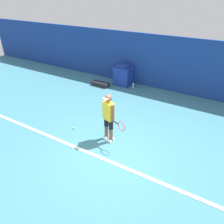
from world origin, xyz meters
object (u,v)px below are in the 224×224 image
object	(u,v)px
tennis_ball	(74,128)
equipment_bag	(100,84)
covered_chair	(123,75)
tennis_player	(109,116)
water_bottle	(133,85)

from	to	relation	value
tennis_ball	equipment_bag	xyz separation A→B (m)	(-1.29, 3.59, 0.06)
covered_chair	equipment_bag	size ratio (longest dim) A/B	1.13
tennis_player	tennis_ball	xyz separation A→B (m)	(-1.35, -0.10, -0.83)
tennis_ball	covered_chair	bearing A→B (deg)	95.62
equipment_bag	water_bottle	distance (m)	1.59
covered_chair	equipment_bag	world-z (taller)	covered_chair
equipment_bag	covered_chair	bearing A→B (deg)	40.47
tennis_player	equipment_bag	bearing A→B (deg)	145.56
tennis_player	water_bottle	distance (m)	4.36
tennis_player	water_bottle	size ratio (longest dim) A/B	6.01
tennis_ball	equipment_bag	world-z (taller)	equipment_bag
covered_chair	water_bottle	size ratio (longest dim) A/B	3.84
covered_chair	water_bottle	distance (m)	0.70
tennis_player	covered_chair	distance (m)	4.61
equipment_bag	water_bottle	bearing A→B (deg)	23.47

